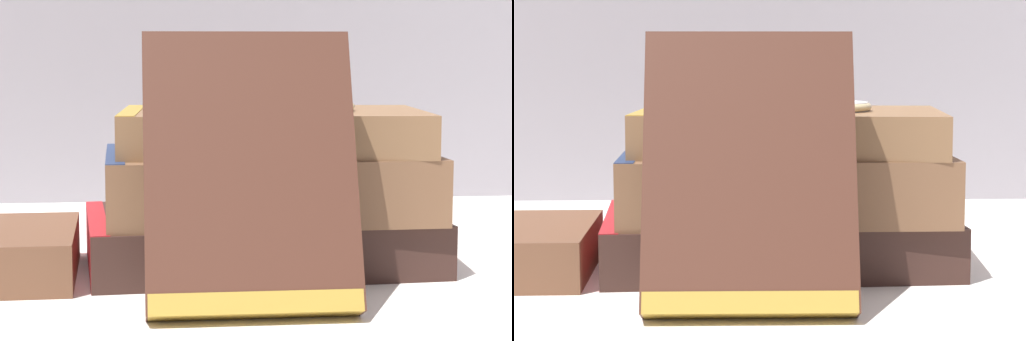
# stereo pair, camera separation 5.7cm
# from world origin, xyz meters

# --- Properties ---
(ground_plane) EXTENTS (3.00, 3.00, 0.00)m
(ground_plane) POSITION_xyz_m (0.00, 0.00, 0.00)
(ground_plane) COLOR white
(book_flat_bottom) EXTENTS (0.24, 0.16, 0.04)m
(book_flat_bottom) POSITION_xyz_m (-0.01, 0.02, 0.02)
(book_flat_bottom) COLOR #331E19
(book_flat_bottom) RESTS_ON ground_plane
(book_flat_middle) EXTENTS (0.22, 0.15, 0.04)m
(book_flat_middle) POSITION_xyz_m (-0.00, 0.01, 0.06)
(book_flat_middle) COLOR brown
(book_flat_middle) RESTS_ON book_flat_bottom
(book_flat_top) EXTENTS (0.21, 0.14, 0.03)m
(book_flat_top) POSITION_xyz_m (0.00, 0.01, 0.09)
(book_flat_top) COLOR brown
(book_flat_top) RESTS_ON book_flat_middle
(book_leaning_front) EXTENTS (0.12, 0.08, 0.16)m
(book_leaning_front) POSITION_xyz_m (-0.02, -0.11, 0.07)
(book_leaning_front) COLOR #422319
(book_leaning_front) RESTS_ON ground_plane
(pocket_watch) EXTENTS (0.06, 0.06, 0.01)m
(pocket_watch) POSITION_xyz_m (0.03, 0.01, 0.11)
(pocket_watch) COLOR silver
(pocket_watch) RESTS_ON book_flat_top
(reading_glasses) EXTENTS (0.09, 0.04, 0.00)m
(reading_glasses) POSITION_xyz_m (-0.05, 0.17, 0.00)
(reading_glasses) COLOR #ADADB2
(reading_glasses) RESTS_ON ground_plane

